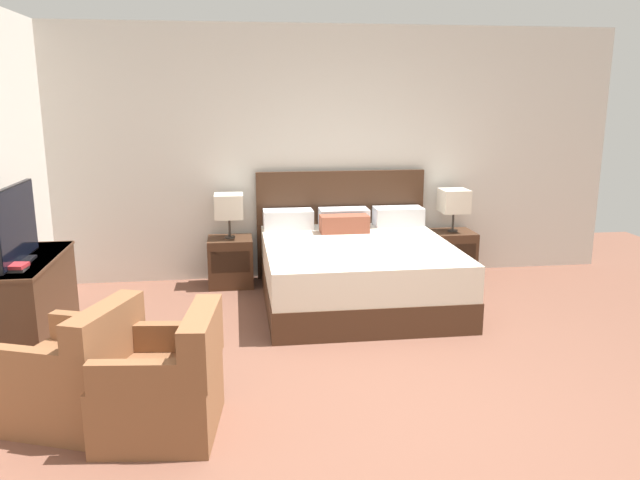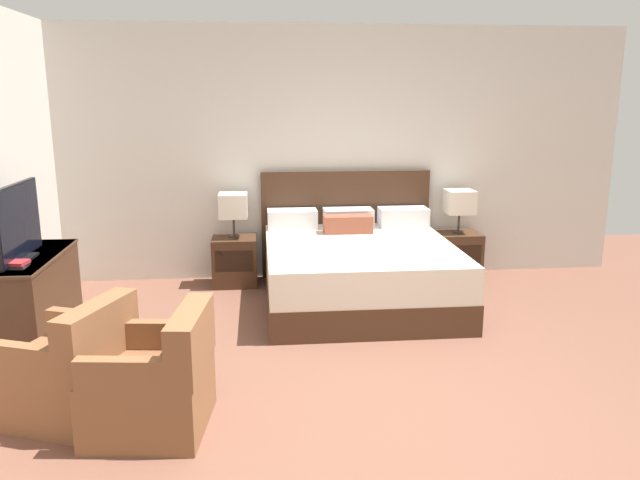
# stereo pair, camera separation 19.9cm
# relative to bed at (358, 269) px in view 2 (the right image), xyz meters

# --- Properties ---
(ground_plane) EXTENTS (9.84, 9.84, 0.00)m
(ground_plane) POSITION_rel_bed_xyz_m (-0.29, -2.31, -0.33)
(ground_plane) COLOR brown
(wall_back) EXTENTS (6.78, 0.06, 2.73)m
(wall_back) POSITION_rel_bed_xyz_m (-0.29, 1.00, 1.03)
(wall_back) COLOR beige
(wall_back) RESTS_ON ground
(bed) EXTENTS (1.87, 1.98, 1.19)m
(bed) POSITION_rel_bed_xyz_m (0.00, 0.00, 0.00)
(bed) COLOR #422819
(bed) RESTS_ON ground
(nightstand_left) EXTENTS (0.47, 0.43, 0.52)m
(nightstand_left) POSITION_rel_bed_xyz_m (-1.23, 0.70, -0.07)
(nightstand_left) COLOR #422819
(nightstand_left) RESTS_ON ground
(nightstand_right) EXTENTS (0.47, 0.43, 0.52)m
(nightstand_right) POSITION_rel_bed_xyz_m (1.23, 0.70, -0.07)
(nightstand_right) COLOR #422819
(nightstand_right) RESTS_ON ground
(table_lamp_left) EXTENTS (0.30, 0.30, 0.47)m
(table_lamp_left) POSITION_rel_bed_xyz_m (-1.23, 0.70, 0.53)
(table_lamp_left) COLOR #332D28
(table_lamp_left) RESTS_ON nightstand_left
(table_lamp_right) EXTENTS (0.30, 0.30, 0.47)m
(table_lamp_right) POSITION_rel_bed_xyz_m (1.23, 0.70, 0.53)
(table_lamp_right) COLOR #332D28
(table_lamp_right) RESTS_ON nightstand_right
(dresser) EXTENTS (0.48, 1.20, 0.74)m
(dresser) POSITION_rel_bed_xyz_m (-2.82, -0.79, 0.05)
(dresser) COLOR #422819
(dresser) RESTS_ON ground
(tv) EXTENTS (0.18, 0.83, 0.59)m
(tv) POSITION_rel_bed_xyz_m (-2.82, -0.88, 0.69)
(tv) COLOR black
(tv) RESTS_ON dresser
(book_red_cover) EXTENTS (0.23, 0.15, 0.02)m
(book_red_cover) POSITION_rel_bed_xyz_m (-2.81, -1.14, 0.42)
(book_red_cover) COLOR #383333
(book_red_cover) RESTS_ON dresser
(book_blue_cover) EXTENTS (0.26, 0.17, 0.03)m
(book_blue_cover) POSITION_rel_bed_xyz_m (-2.81, -1.14, 0.44)
(book_blue_cover) COLOR #B7282D
(book_blue_cover) RESTS_ON book_red_cover
(armchair_by_window) EXTENTS (0.89, 0.88, 0.76)m
(armchair_by_window) POSITION_rel_bed_xyz_m (-2.17, -2.04, -0.05)
(armchair_by_window) COLOR brown
(armchair_by_window) RESTS_ON ground
(armchair_companion) EXTENTS (0.76, 0.75, 0.76)m
(armchair_companion) POSITION_rel_bed_xyz_m (-1.60, -2.26, -0.05)
(armchair_companion) COLOR brown
(armchair_companion) RESTS_ON ground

